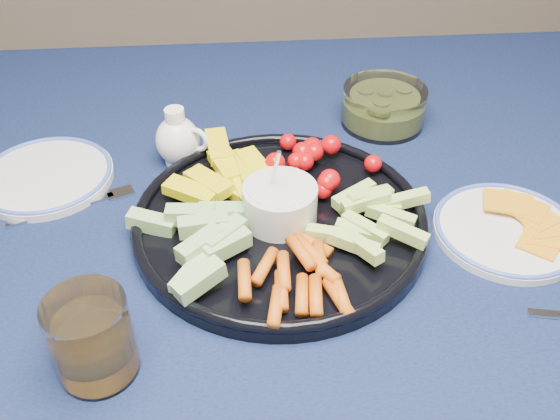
{
  "coord_description": "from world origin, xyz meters",
  "views": [
    {
      "loc": [
        -0.14,
        -0.69,
        1.3
      ],
      "look_at": [
        -0.09,
        -0.06,
        0.78
      ],
      "focal_mm": 40.0,
      "sensor_mm": 36.0,
      "label": 1
    }
  ],
  "objects": [
    {
      "name": "dining_table",
      "position": [
        0.0,
        0.0,
        0.66
      ],
      "size": [
        1.67,
        1.07,
        0.75
      ],
      "color": "#522B1B",
      "rests_on": "ground"
    },
    {
      "name": "crudite_platter",
      "position": [
        -0.09,
        -0.06,
        0.77
      ],
      "size": [
        0.39,
        0.39,
        0.13
      ],
      "color": "black",
      "rests_on": "dining_table"
    },
    {
      "name": "creamer_pitcher",
      "position": [
        -0.23,
        0.11,
        0.79
      ],
      "size": [
        0.08,
        0.07,
        0.09
      ],
      "color": "white",
      "rests_on": "dining_table"
    },
    {
      "name": "pickle_bowl",
      "position": [
        0.1,
        0.2,
        0.78
      ],
      "size": [
        0.14,
        0.14,
        0.06
      ],
      "color": "white",
      "rests_on": "dining_table"
    },
    {
      "name": "cheese_plate",
      "position": [
        0.21,
        -0.09,
        0.76
      ],
      "size": [
        0.19,
        0.19,
        0.02
      ],
      "color": "silver",
      "rests_on": "dining_table"
    },
    {
      "name": "juice_tumbler",
      "position": [
        -0.3,
        -0.27,
        0.79
      ],
      "size": [
        0.08,
        0.08,
        0.1
      ],
      "color": "white",
      "rests_on": "dining_table"
    },
    {
      "name": "fork_left",
      "position": [
        -0.36,
        0.01,
        0.75
      ],
      "size": [
        0.17,
        0.08,
        0.0
      ],
      "color": "silver",
      "rests_on": "dining_table"
    },
    {
      "name": "side_plate_extra",
      "position": [
        -0.43,
        0.08,
        0.75
      ],
      "size": [
        0.2,
        0.2,
        0.02
      ],
      "color": "silver",
      "rests_on": "dining_table"
    }
  ]
}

